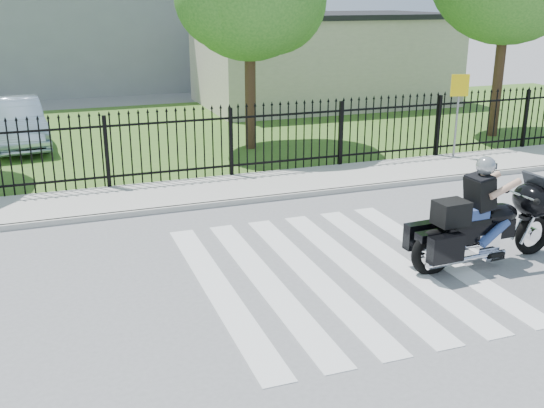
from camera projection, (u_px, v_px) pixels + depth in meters
name	position (u px, v px, depth m)	size (l,w,h in m)	color
ground	(334.00, 272.00, 10.65)	(120.00, 120.00, 0.00)	slate
crosswalk	(334.00, 271.00, 10.64)	(5.00, 5.50, 0.01)	silver
sidewalk	(244.00, 188.00, 15.09)	(40.00, 2.00, 0.12)	#ADAAA3
curb	(257.00, 200.00, 14.20)	(40.00, 0.12, 0.12)	#ADAAA3
grass_strip	(181.00, 132.00, 21.35)	(40.00, 12.00, 0.02)	#355F20
iron_fence	(231.00, 144.00, 15.72)	(26.00, 0.04, 1.80)	black
building_low	(323.00, 61.00, 26.65)	(10.00, 6.00, 3.50)	beige
building_low_roof	(324.00, 15.00, 26.07)	(10.20, 6.20, 0.20)	black
motorcycle_rider	(483.00, 220.00, 10.73)	(2.95, 0.95, 1.95)	black
parked_car	(15.00, 123.00, 19.13)	(1.53, 4.38, 1.44)	#9CB0C5
traffic_sign	(459.00, 98.00, 17.25)	(0.48, 0.17, 2.26)	gray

